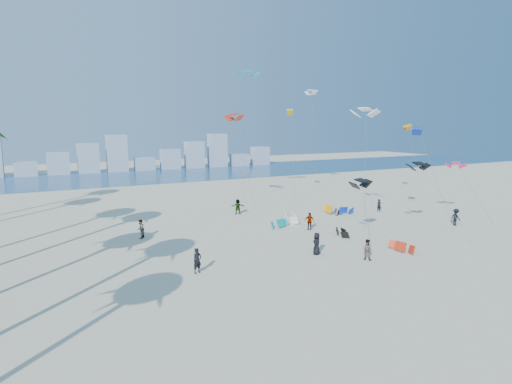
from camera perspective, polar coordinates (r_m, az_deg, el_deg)
name	(u,v)px	position (r m, az deg, el deg)	size (l,w,h in m)	color
ground	(337,310)	(26.02, 10.86, -15.41)	(220.00, 220.00, 0.00)	beige
ocean	(119,177)	(92.26, -18.02, 2.00)	(220.00, 220.00, 0.00)	navy
kitesurfer_near	(197,261)	(31.31, -7.95, -9.20)	(0.68, 0.45, 1.87)	black
kitesurfer_mid	(367,249)	(35.14, 14.78, -7.52)	(0.82, 0.64, 1.69)	gray
kitesurfers_far	(301,219)	(44.67, 6.05, -3.63)	(32.09, 18.73, 1.86)	black
grounded_kites	(325,221)	(46.28, 9.30, -3.84)	(13.36, 18.36, 0.97)	#0C999A
flying_kites	(327,113)	(54.00, 9.53, 10.45)	(27.17, 34.37, 18.74)	black
distant_skyline	(105,159)	(101.64, -19.71, 4.28)	(85.00, 3.00, 8.40)	#9EADBF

